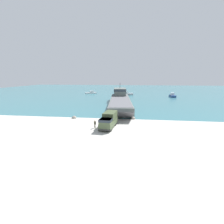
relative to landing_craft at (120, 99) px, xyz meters
The scene contains 11 objects.
ground_plane 28.56m from the landing_craft, 94.22° to the right, with size 240.00×240.00×0.00m, color #B7B5AD.
water_surface 66.89m from the landing_craft, 91.80° to the left, with size 240.00×180.00×0.01m, color #336B75.
landing_craft is the anchor object (origin of this frame).
military_truck 31.05m from the landing_craft, 89.54° to the right, with size 3.15×7.68×3.14m.
soldier_on_ramp 32.16m from the landing_craft, 94.58° to the right, with size 0.50×0.45×1.69m.
moored_boat_a 36.83m from the landing_craft, 88.92° to the left, with size 7.71×3.28×2.23m.
moored_boat_b 38.37m from the landing_craft, 48.72° to the left, with size 2.87×5.81×2.30m.
moored_boat_c 46.65m from the landing_craft, 117.91° to the left, with size 7.06×5.68×1.90m.
cargo_crate 33.76m from the landing_craft, 92.09° to the right, with size 0.52×0.62×0.52m, color #3D4C33.
shoreline_rock_a 26.09m from the landing_craft, 112.52° to the right, with size 1.26×1.26×1.26m, color gray.
shoreline_rock_b 23.47m from the landing_craft, 76.85° to the right, with size 1.20×1.20×1.20m, color gray.
Camera 1 is at (7.73, -38.22, 10.67)m, focal length 28.00 mm.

